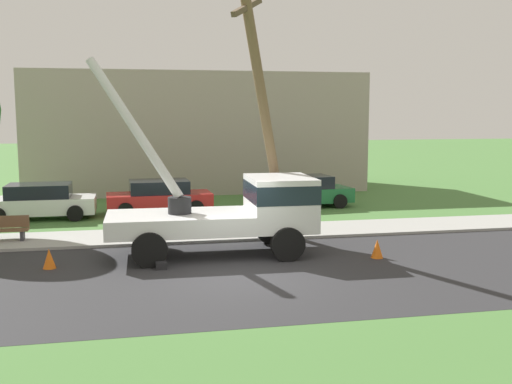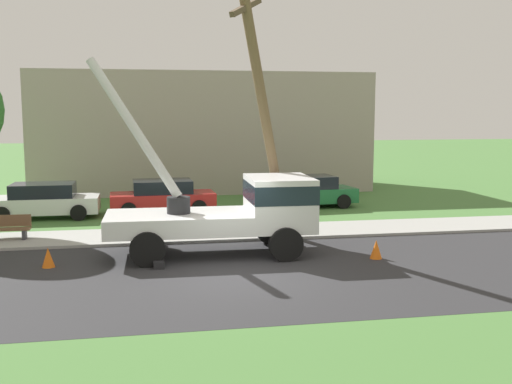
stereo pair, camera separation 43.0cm
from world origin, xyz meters
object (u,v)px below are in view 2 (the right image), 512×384
parked_sedan_green (306,191)px  park_bench (6,229)px  utility_truck (237,208)px  traffic_cone_behind (48,258)px  leaning_utility_pole (264,111)px  traffic_cone_ahead (376,249)px  parked_sedan_red (163,197)px  parked_sedan_white (44,201)px

parked_sedan_green → park_bench: parked_sedan_green is taller
utility_truck → park_bench: utility_truck is taller
utility_truck → traffic_cone_behind: (-5.47, -0.73, -1.13)m
utility_truck → leaning_utility_pole: 3.26m
traffic_cone_ahead → parked_sedan_green: 9.93m
park_bench → parked_sedan_red: bearing=43.2°
leaning_utility_pole → traffic_cone_behind: bearing=-165.2°
utility_truck → traffic_cone_ahead: bearing=-19.9°
parked_sedan_green → leaning_utility_pole: bearing=-114.8°
traffic_cone_behind → parked_sedan_green: 13.56m
leaning_utility_pole → parked_sedan_red: 8.45m
utility_truck → traffic_cone_behind: size_ratio=12.07×
parked_sedan_white → parked_sedan_green: size_ratio=0.97×
utility_truck → park_bench: 8.00m
parked_sedan_red → parked_sedan_white: bearing=-175.9°
parked_sedan_red → park_bench: parked_sedan_red is taller
leaning_utility_pole → parked_sedan_red: (-3.04, 7.00, -3.63)m
parked_sedan_white → parked_sedan_red: 4.84m
parked_sedan_white → parked_sedan_red: size_ratio=0.98×
parked_sedan_red → traffic_cone_behind: bearing=-111.6°
traffic_cone_behind → park_bench: 4.16m
utility_truck → leaning_utility_pole: (1.02, 0.99, 2.93)m
parked_sedan_white → leaning_utility_pole: bearing=-40.2°
traffic_cone_behind → parked_sedan_red: 9.38m
parked_sedan_white → parked_sedan_red: (4.83, 0.34, 0.00)m
traffic_cone_ahead → parked_sedan_white: parked_sedan_white is taller
utility_truck → traffic_cone_ahead: (3.94, -1.42, -1.13)m
traffic_cone_ahead → parked_sedan_white: size_ratio=0.13×
traffic_cone_ahead → traffic_cone_behind: same height
leaning_utility_pole → parked_sedan_white: bearing=139.8°
parked_sedan_red → parked_sedan_green: (6.50, 0.50, 0.00)m
traffic_cone_ahead → park_bench: 12.12m
leaning_utility_pole → park_bench: (-8.38, 1.98, -3.88)m
traffic_cone_ahead → parked_sedan_red: 11.15m
parked_sedan_white → parked_sedan_green: same height
parked_sedan_red → parked_sedan_green: size_ratio=0.98×
traffic_cone_behind → park_bench: bearing=117.1°
parked_sedan_white → parked_sedan_red: bearing=4.1°
utility_truck → traffic_cone_behind: 5.63m
traffic_cone_ahead → parked_sedan_green: bearing=86.9°
parked_sedan_red → park_bench: (-5.34, -5.02, -0.25)m
parked_sedan_green → traffic_cone_ahead: bearing=-93.1°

